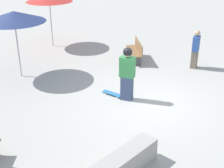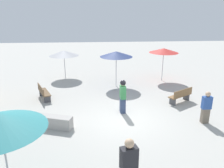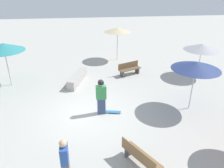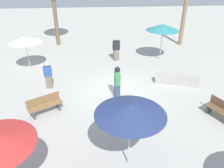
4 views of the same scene
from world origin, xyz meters
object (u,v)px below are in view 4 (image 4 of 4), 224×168
at_px(bench_far, 223,111).
at_px(shade_umbrella_white, 25,40).
at_px(bystander_far, 48,75).
at_px(concrete_ledge, 177,80).
at_px(shade_umbrella_navy, 130,109).
at_px(bench_near, 45,105).
at_px(bystander_watching, 116,49).
at_px(skater_main, 117,82).
at_px(shade_umbrella_teal, 163,27).
at_px(skateboard, 117,102).

distance_m(bench_far, shade_umbrella_white, 12.18).
distance_m(shade_umbrella_white, bystander_far, 3.65).
relative_size(concrete_ledge, bystander_far, 1.59).
xyz_separation_m(concrete_ledge, bench_far, (0.85, -3.49, 0.14)).
height_order(shade_umbrella_white, shade_umbrella_navy, shade_umbrella_navy).
relative_size(bench_near, bystander_watching, 0.91).
height_order(skater_main, bench_near, skater_main).
height_order(bench_near, bystander_far, bystander_far).
bearing_deg(shade_umbrella_navy, bystander_watching, 86.41).
distance_m(skater_main, bystander_watching, 5.37).
relative_size(skater_main, shade_umbrella_teal, 0.68).
bearing_deg(shade_umbrella_navy, bench_near, 135.55).
relative_size(bench_near, bystander_far, 1.02).
bearing_deg(bench_near, skater_main, 165.84).
xyz_separation_m(shade_umbrella_white, shade_umbrella_navy, (5.46, -8.79, 0.27)).
height_order(concrete_ledge, bench_near, bench_near).
bearing_deg(shade_umbrella_navy, skater_main, 88.76).
bearing_deg(skater_main, shade_umbrella_teal, 140.65).
bearing_deg(bench_far, bench_near, 57.38).
bearing_deg(skater_main, bench_far, 60.04).
distance_m(skater_main, shade_umbrella_navy, 4.63).
relative_size(concrete_ledge, shade_umbrella_white, 1.13).
height_order(bench_far, bystander_far, bystander_far).
xyz_separation_m(shade_umbrella_white, bystander_watching, (6.07, 0.99, -1.15)).
height_order(shade_umbrella_navy, bystander_watching, shade_umbrella_navy).
xyz_separation_m(skater_main, bench_near, (-3.54, -1.05, -0.54)).
distance_m(skateboard, shade_umbrella_navy, 4.50).
relative_size(bench_near, shade_umbrella_navy, 0.64).
xyz_separation_m(skater_main, shade_umbrella_white, (-5.55, 4.36, 1.07)).
height_order(skater_main, skateboard, skater_main).
bearing_deg(bystander_watching, skater_main, 69.89).
bearing_deg(bench_far, shade_umbrella_white, 32.64).
height_order(bench_far, shade_umbrella_white, shade_umbrella_white).
bearing_deg(skateboard, bench_far, 80.85).
bearing_deg(shade_umbrella_teal, shade_umbrella_white, -174.37).
relative_size(shade_umbrella_teal, shade_umbrella_white, 1.19).
bearing_deg(bystander_far, shade_umbrella_teal, 25.38).
height_order(bench_near, bystander_watching, bystander_watching).
height_order(shade_umbrella_teal, bystander_watching, shade_umbrella_teal).
bearing_deg(bench_far, bystander_watching, 3.75).
relative_size(bench_near, shade_umbrella_teal, 0.61).
bearing_deg(bench_far, concrete_ledge, -10.43).
xyz_separation_m(concrete_ledge, shade_umbrella_white, (-9.24, 3.13, 1.74)).
height_order(bench_near, bench_far, same).
xyz_separation_m(bench_near, shade_umbrella_teal, (7.37, 6.34, 1.98)).
distance_m(skater_main, concrete_ledge, 3.95).
bearing_deg(shade_umbrella_white, shade_umbrella_teal, 5.63).
bearing_deg(shade_umbrella_white, skateboard, -41.71).
relative_size(skater_main, bench_far, 1.09).
height_order(bench_near, shade_umbrella_teal, shade_umbrella_teal).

